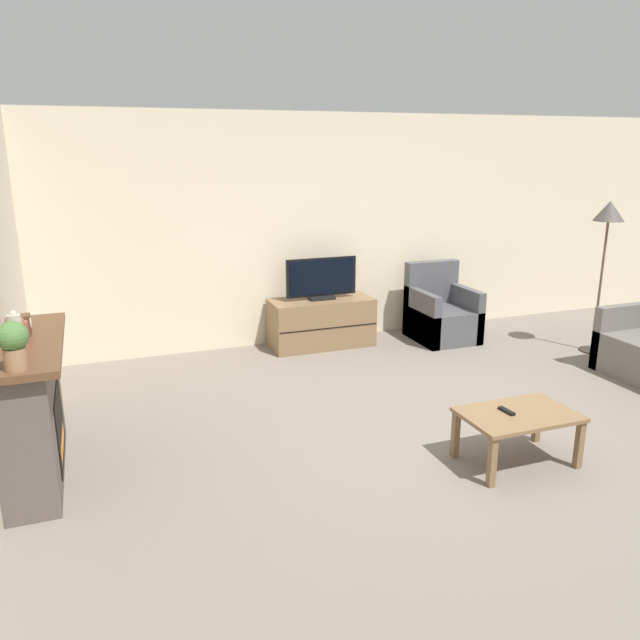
# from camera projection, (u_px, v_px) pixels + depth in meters

# --- Properties ---
(ground_plane) EXTENTS (24.00, 24.00, 0.00)m
(ground_plane) POSITION_uv_depth(u_px,v_px,m) (458.00, 430.00, 5.26)
(ground_plane) COLOR slate
(wall_back) EXTENTS (12.00, 0.06, 2.70)m
(wall_back) POSITION_uv_depth(u_px,v_px,m) (332.00, 229.00, 7.53)
(wall_back) COLOR beige
(wall_back) RESTS_ON ground
(fireplace) EXTENTS (0.46, 1.47, 1.02)m
(fireplace) POSITION_uv_depth(u_px,v_px,m) (31.00, 408.00, 4.43)
(fireplace) COLOR #564C47
(fireplace) RESTS_ON ground
(mantel_vase_left) EXTENTS (0.08, 0.08, 0.33)m
(mantel_vase_left) POSITION_uv_depth(u_px,v_px,m) (16.00, 337.00, 3.86)
(mantel_vase_left) COLOR beige
(mantel_vase_left) RESTS_ON fireplace
(mantel_vase_centre_left) EXTENTS (0.08, 0.08, 0.20)m
(mantel_vase_centre_left) POSITION_uv_depth(u_px,v_px,m) (22.00, 333.00, 4.17)
(mantel_vase_centre_left) COLOR #994C3D
(mantel_vase_centre_left) RESTS_ON fireplace
(mantel_clock) EXTENTS (0.08, 0.11, 0.15)m
(mantel_clock) POSITION_uv_depth(u_px,v_px,m) (25.00, 325.00, 4.41)
(mantel_clock) COLOR brown
(mantel_clock) RESTS_ON fireplace
(potted_plant) EXTENTS (0.18, 0.18, 0.30)m
(potted_plant) POSITION_uv_depth(u_px,v_px,m) (13.00, 343.00, 3.69)
(potted_plant) COLOR #936B4C
(potted_plant) RESTS_ON fireplace
(tv_stand) EXTENTS (1.22, 0.52, 0.57)m
(tv_stand) POSITION_uv_depth(u_px,v_px,m) (321.00, 322.00, 7.43)
(tv_stand) COLOR brown
(tv_stand) RESTS_ON ground
(tv) EXTENTS (0.86, 0.18, 0.49)m
(tv) POSITION_uv_depth(u_px,v_px,m) (321.00, 280.00, 7.29)
(tv) COLOR black
(tv) RESTS_ON tv_stand
(armchair) EXTENTS (0.70, 0.76, 0.93)m
(armchair) POSITION_uv_depth(u_px,v_px,m) (441.00, 315.00, 7.70)
(armchair) COLOR #4C4C51
(armchair) RESTS_ON ground
(coffee_table) EXTENTS (0.85, 0.55, 0.40)m
(coffee_table) POSITION_uv_depth(u_px,v_px,m) (518.00, 420.00, 4.64)
(coffee_table) COLOR brown
(coffee_table) RESTS_ON ground
(remote) EXTENTS (0.05, 0.15, 0.02)m
(remote) POSITION_uv_depth(u_px,v_px,m) (507.00, 411.00, 4.63)
(remote) COLOR black
(remote) RESTS_ON coffee_table
(floor_lamp) EXTENTS (0.33, 0.33, 1.74)m
(floor_lamp) POSITION_uv_depth(u_px,v_px,m) (608.00, 222.00, 6.91)
(floor_lamp) COLOR black
(floor_lamp) RESTS_ON ground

